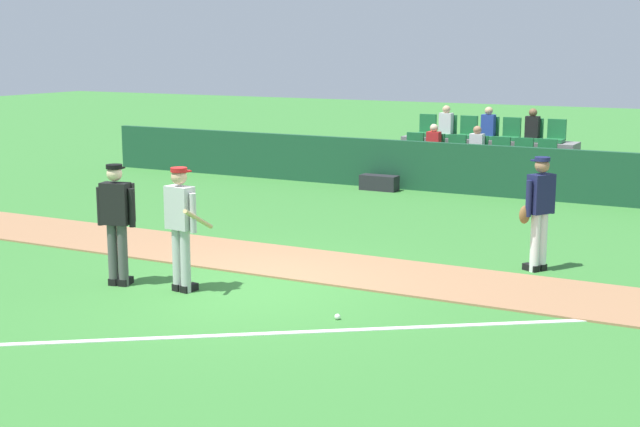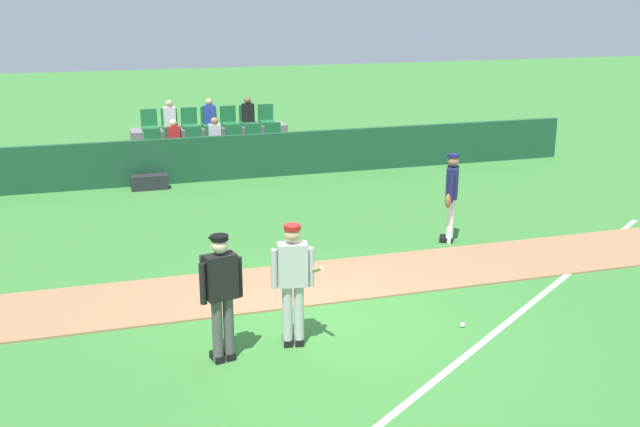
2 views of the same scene
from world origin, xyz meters
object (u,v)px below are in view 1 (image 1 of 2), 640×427
Objects in this scene: umpire_home_plate at (117,217)px; equipment_bag at (379,183)px; baseball at (337,317)px; runner_navy_jersey at (539,209)px; batter_grey_jersey at (181,224)px.

equipment_bag is at bearing 91.14° from umpire_home_plate.
runner_navy_jersey is at bearing 66.48° from baseball.
runner_navy_jersey is 23.78× the size of baseball.
batter_grey_jersey is at bearing 176.35° from baseball.
runner_navy_jersey reaches higher than baseball.
batter_grey_jersey is 2.69m from baseball.
umpire_home_plate is 1.96× the size of equipment_bag.
runner_navy_jersey is (4.11, 3.48, -0.01)m from batter_grey_jersey.
batter_grey_jersey and umpire_home_plate have the same top height.
batter_grey_jersey is 1.96× the size of equipment_bag.
batter_grey_jersey is at bearing -139.71° from runner_navy_jersey.
umpire_home_plate is 1.00× the size of runner_navy_jersey.
batter_grey_jersey is 9.52m from equipment_bag.
baseball is at bearing -68.75° from equipment_bag.
baseball is at bearing -0.19° from umpire_home_plate.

